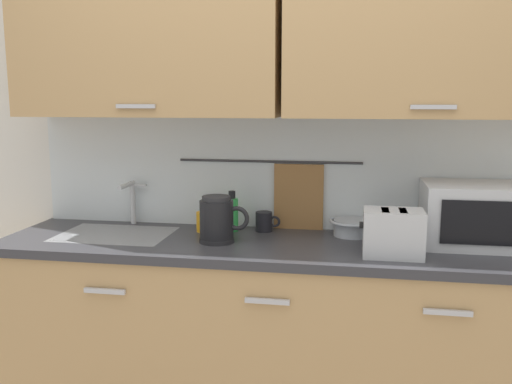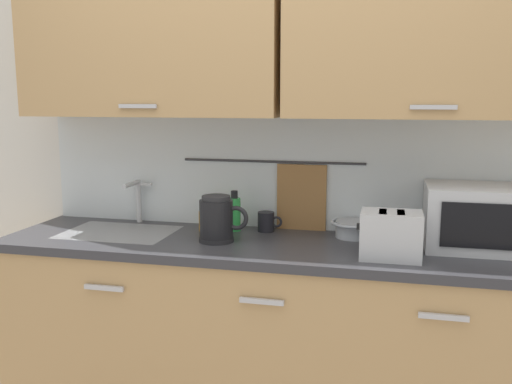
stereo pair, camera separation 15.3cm
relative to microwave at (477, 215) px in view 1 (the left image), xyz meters
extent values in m
cube|color=tan|center=(-0.86, -0.11, -0.61)|extent=(2.50, 0.60, 0.86)
cube|color=#B7B7BC|center=(-1.55, -0.42, -0.30)|extent=(0.18, 0.02, 0.02)
cube|color=#B7B7BC|center=(-0.86, -0.42, -0.30)|extent=(0.18, 0.02, 0.02)
cube|color=#B7B7BC|center=(-0.17, -0.42, -0.30)|extent=(0.18, 0.02, 0.02)
cube|color=#333338|center=(-0.86, -0.11, -0.16)|extent=(2.53, 0.63, 0.04)
cube|color=#9EA0A5|center=(-1.64, -0.09, -0.18)|extent=(0.52, 0.38, 0.09)
cube|color=silver|center=(-0.86, 0.22, 0.21)|extent=(3.70, 0.06, 2.50)
cube|color=silver|center=(-0.86, 0.19, 0.14)|extent=(2.50, 0.01, 0.55)
cube|color=tan|center=(-1.49, 0.03, 0.77)|extent=(1.24, 0.33, 0.70)
cube|color=#B7B7BC|center=(-1.49, -0.15, 0.47)|extent=(0.18, 0.01, 0.02)
cube|color=tan|center=(-0.23, 0.03, 0.77)|extent=(1.24, 0.33, 0.70)
cube|color=#B7B7BC|center=(-0.23, -0.15, 0.47)|extent=(0.18, 0.01, 0.02)
cylinder|color=#333338|center=(-0.94, 0.17, 0.19)|extent=(0.90, 0.01, 0.01)
cube|color=olive|center=(-0.80, 0.17, 0.01)|extent=(0.24, 0.02, 0.34)
cylinder|color=#B2B5BA|center=(-1.64, 0.14, -0.03)|extent=(0.03, 0.03, 0.22)
cylinder|color=#B2B5BA|center=(-1.64, 0.06, 0.07)|extent=(0.02, 0.16, 0.02)
cube|color=#B2B5BA|center=(-1.60, 0.14, 0.06)|extent=(0.07, 0.02, 0.01)
cube|color=silver|center=(0.00, 0.00, 0.00)|extent=(0.46, 0.34, 0.27)
cube|color=black|center=(-0.04, -0.17, 0.00)|extent=(0.29, 0.01, 0.18)
cylinder|color=black|center=(-1.13, -0.15, -0.13)|extent=(0.16, 0.16, 0.02)
cylinder|color=black|center=(-1.13, -0.15, -0.03)|extent=(0.15, 0.15, 0.17)
cylinder|color=#262628|center=(-1.13, -0.15, 0.06)|extent=(0.13, 0.13, 0.02)
torus|color=black|center=(-1.04, -0.15, -0.02)|extent=(0.11, 0.02, 0.11)
cylinder|color=green|center=(-1.11, 0.07, -0.06)|extent=(0.06, 0.06, 0.16)
cylinder|color=black|center=(-1.11, 0.07, 0.04)|extent=(0.03, 0.03, 0.04)
cylinder|color=orange|center=(-1.24, 0.04, -0.09)|extent=(0.08, 0.08, 0.09)
torus|color=orange|center=(-1.18, 0.04, -0.09)|extent=(0.06, 0.01, 0.06)
cylinder|color=#A5ADB7|center=(-0.54, 0.07, -0.10)|extent=(0.17, 0.17, 0.07)
torus|color=#A5ADB7|center=(-0.54, 0.07, -0.07)|extent=(0.21, 0.21, 0.01)
cube|color=#B7BABF|center=(-0.37, -0.24, -0.04)|extent=(0.24, 0.17, 0.19)
cube|color=black|center=(-0.41, -0.24, 0.05)|extent=(0.03, 0.12, 0.01)
cube|color=black|center=(-0.34, -0.24, 0.05)|extent=(0.03, 0.12, 0.01)
cube|color=black|center=(-0.50, -0.24, -0.01)|extent=(0.02, 0.02, 0.02)
cylinder|color=black|center=(-0.96, 0.09, -0.09)|extent=(0.08, 0.08, 0.09)
torus|color=black|center=(-0.90, 0.09, -0.09)|extent=(0.06, 0.01, 0.06)
camera|label=1|loc=(-0.54, -2.51, 0.50)|focal=39.32mm
camera|label=2|loc=(-0.39, -2.48, 0.50)|focal=39.32mm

